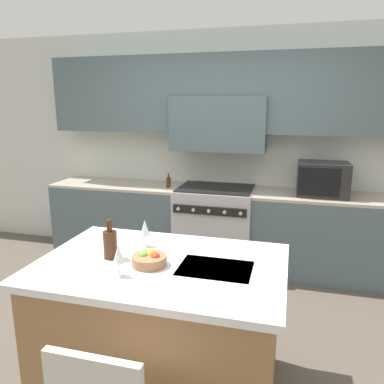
{
  "coord_description": "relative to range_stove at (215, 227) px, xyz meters",
  "views": [
    {
      "loc": [
        0.81,
        -2.39,
        1.87
      ],
      "look_at": [
        0.03,
        0.52,
        1.16
      ],
      "focal_mm": 35.0,
      "sensor_mm": 36.0,
      "label": 1
    }
  ],
  "objects": [
    {
      "name": "wine_glass_far",
      "position": [
        -0.13,
        -1.8,
        0.56
      ],
      "size": [
        0.06,
        0.06,
        0.19
      ],
      "color": "white",
      "rests_on": "kitchen_island"
    },
    {
      "name": "back_cabinetry",
      "position": [
        0.0,
        0.27,
        1.14
      ],
      "size": [
        10.0,
        0.46,
        2.7
      ],
      "color": "silver",
      "rests_on": "ground_plane"
    },
    {
      "name": "range_stove",
      "position": [
        0.0,
        0.0,
        0.0
      ],
      "size": [
        0.87,
        0.7,
        0.94
      ],
      "color": "#B7B7BC",
      "rests_on": "ground_plane"
    },
    {
      "name": "wine_bottle",
      "position": [
        -0.27,
        -2.05,
        0.53
      ],
      "size": [
        0.09,
        0.09,
        0.25
      ],
      "color": "#422314",
      "rests_on": "kitchen_island"
    },
    {
      "name": "fruit_bowl",
      "position": [
        0.01,
        -2.08,
        0.47
      ],
      "size": [
        0.21,
        0.21,
        0.09
      ],
      "color": "#996B47",
      "rests_on": "kitchen_island"
    },
    {
      "name": "ground_plane",
      "position": [
        0.0,
        -1.68,
        -0.47
      ],
      "size": [
        10.0,
        10.0,
        0.0
      ],
      "primitive_type": "plane",
      "color": "brown"
    },
    {
      "name": "oil_bottle_on_counter",
      "position": [
        -0.56,
        -0.03,
        0.51
      ],
      "size": [
        0.05,
        0.05,
        0.17
      ],
      "color": "#422314",
      "rests_on": "back_counter"
    },
    {
      "name": "wine_glass_near",
      "position": [
        -0.1,
        -2.27,
        0.56
      ],
      "size": [
        0.06,
        0.06,
        0.19
      ],
      "color": "white",
      "rests_on": "kitchen_island"
    },
    {
      "name": "kitchen_island",
      "position": [
        0.06,
        -2.03,
        -0.02
      ],
      "size": [
        1.54,
        1.03,
        0.91
      ],
      "color": "olive",
      "rests_on": "ground_plane"
    },
    {
      "name": "microwave",
      "position": [
        1.14,
        0.02,
        0.63
      ],
      "size": [
        0.52,
        0.38,
        0.35
      ],
      "color": "black",
      "rests_on": "back_counter"
    },
    {
      "name": "back_counter",
      "position": [
        -0.0,
        0.02,
        -0.01
      ],
      "size": [
        3.99,
        0.62,
        0.92
      ],
      "color": "#4C6066",
      "rests_on": "ground_plane"
    }
  ]
}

